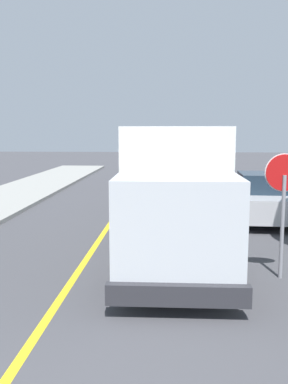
# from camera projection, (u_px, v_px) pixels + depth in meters

# --- Properties ---
(centre_line_yellow) EXTENTS (0.16, 56.00, 0.01)m
(centre_line_yellow) POSITION_uv_depth(u_px,v_px,m) (99.00, 240.00, 12.33)
(centre_line_yellow) COLOR gold
(centre_line_yellow) RESTS_ON ground
(box_truck) EXTENTS (2.47, 7.20, 3.20)m
(box_truck) POSITION_uv_depth(u_px,v_px,m) (175.00, 185.00, 10.71)
(box_truck) COLOR silver
(box_truck) RESTS_ON ground
(parked_car_near) EXTENTS (1.94, 4.46, 1.67)m
(parked_car_near) POSITION_uv_depth(u_px,v_px,m) (174.00, 187.00, 17.62)
(parked_car_near) COLOR #4C564C
(parked_car_near) RESTS_ON ground
(parked_car_mid) EXTENTS (1.97, 4.47, 1.67)m
(parked_car_mid) POSITION_uv_depth(u_px,v_px,m) (165.00, 172.00, 24.32)
(parked_car_mid) COLOR maroon
(parked_car_mid) RESTS_ON ground
(parked_car_far) EXTENTS (1.91, 4.45, 1.67)m
(parked_car_far) POSITION_uv_depth(u_px,v_px,m) (173.00, 163.00, 30.70)
(parked_car_far) COLOR black
(parked_car_far) RESTS_ON ground
(parked_van_across) EXTENTS (1.97, 4.47, 1.67)m
(parked_van_across) POSITION_uv_depth(u_px,v_px,m) (262.00, 198.00, 14.88)
(parked_van_across) COLOR #B7B7BC
(parked_van_across) RESTS_ON ground
(stop_sign) EXTENTS (0.80, 0.10, 2.65)m
(stop_sign) POSITION_uv_depth(u_px,v_px,m) (284.00, 192.00, 8.93)
(stop_sign) COLOR gray
(stop_sign) RESTS_ON ground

